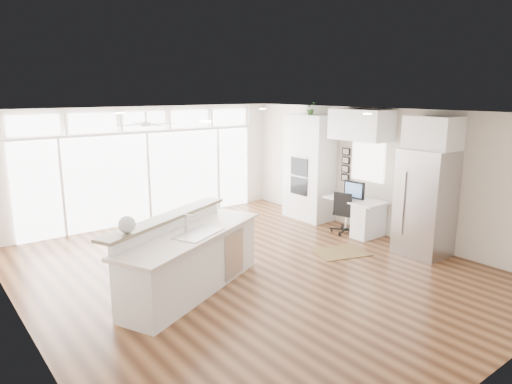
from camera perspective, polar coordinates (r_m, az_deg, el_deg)
floor at (r=8.02m, az=-0.83°, el=-9.84°), size 7.00×8.00×0.02m
ceiling at (r=7.43m, az=-0.89°, el=9.88°), size 7.00×8.00×0.02m
wall_back at (r=11.01m, az=-13.55°, el=3.34°), size 7.00×0.04×2.70m
wall_front at (r=5.15m, az=27.39°, el=-8.10°), size 7.00×0.04×2.70m
wall_left at (r=6.23m, az=-27.55°, el=-4.69°), size 0.04×8.00×2.70m
wall_right at (r=10.07m, az=15.23°, el=2.41°), size 0.04×8.00×2.70m
glass_wall at (r=11.01m, az=-13.34°, el=1.76°), size 5.80×0.06×2.08m
transom_row at (r=10.85m, az=-13.70°, el=8.67°), size 5.90×0.06×0.40m
desk_window at (r=10.19m, az=13.81°, el=3.74°), size 0.04×0.85×0.85m
ceiling_fan at (r=9.60m, az=-13.61°, el=8.82°), size 1.16×1.16×0.32m
recessed_lights at (r=7.59m, az=-1.82°, el=9.79°), size 3.40×3.00×0.02m
oven_cabinet at (r=11.01m, az=6.67°, el=3.07°), size 0.64×1.20×2.50m
desk_nook at (r=10.18m, az=12.32°, el=-2.93°), size 0.72×1.30×0.76m
upper_cabinets at (r=9.88m, az=13.00°, el=8.19°), size 0.64×1.30×0.64m
refrigerator at (r=9.09m, az=20.41°, el=-1.26°), size 0.76×0.90×2.00m
fridge_cabinet at (r=8.94m, az=21.25°, el=6.92°), size 0.64×0.90×0.60m
framed_photos at (r=10.60m, az=11.15°, el=3.38°), size 0.06×0.22×0.80m
kitchen_island at (r=7.13m, az=-7.89°, el=-7.86°), size 3.07×2.20×1.14m
rug at (r=9.00m, az=10.55°, el=-7.41°), size 1.17×1.00×0.01m
office_chair at (r=10.10m, az=11.20°, el=-2.51°), size 0.60×0.57×0.93m
fishbowl at (r=6.46m, az=-15.84°, el=-3.92°), size 0.33×0.33×0.24m
monitor at (r=9.98m, az=12.18°, el=0.26°), size 0.12×0.51×0.42m
keyboard at (r=9.90m, az=11.49°, el=-1.02°), size 0.14×0.31×0.02m
potted_plant at (r=10.87m, az=6.85°, el=10.17°), size 0.27×0.30×0.23m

